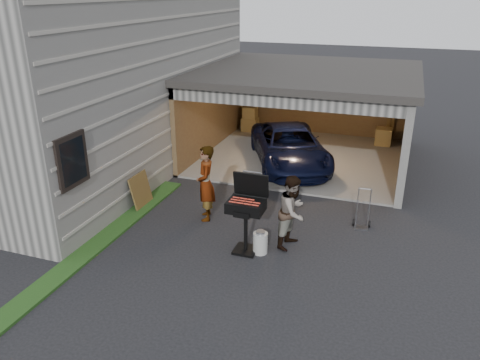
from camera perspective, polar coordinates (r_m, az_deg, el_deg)
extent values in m
plane|color=black|center=(10.28, -4.48, -8.32)|extent=(80.00, 80.00, 0.00)
cube|color=#474744|center=(15.64, -19.59, 12.01)|extent=(7.00, 11.00, 5.50)
cube|color=#193814|center=(10.57, -18.09, -8.34)|extent=(0.50, 8.00, 0.06)
cube|color=#605E59|center=(15.72, 7.56, 2.87)|extent=(6.50, 6.00, 0.06)
cube|color=#513926|center=(18.13, 9.78, 9.71)|extent=(6.50, 0.15, 2.70)
cube|color=#513926|center=(15.06, 19.76, 6.12)|extent=(0.15, 6.00, 2.70)
cube|color=#513926|center=(16.24, -3.31, 8.53)|extent=(0.15, 6.00, 2.70)
cube|color=#2D2B28|center=(15.03, 8.11, 12.86)|extent=(6.80, 6.30, 0.20)
cube|color=#474744|center=(12.29, 5.20, 9.54)|extent=(6.50, 0.16, 0.36)
cube|color=beige|center=(13.43, 6.55, 11.02)|extent=(6.00, 2.40, 0.06)
cube|color=#474744|center=(12.23, 19.41, 2.56)|extent=(0.20, 0.18, 2.70)
cube|color=olive|center=(18.29, 1.23, 6.78)|extent=(0.60, 0.50, 0.50)
cube|color=olive|center=(18.17, 1.24, 8.22)|extent=(0.50, 0.45, 0.45)
cube|color=olive|center=(17.35, 17.08, 5.08)|extent=(0.55, 0.50, 0.60)
cube|color=brown|center=(17.71, 18.09, 8.14)|extent=(0.24, 0.43, 2.20)
imported|color=black|center=(14.67, 6.07, 3.85)|extent=(3.62, 4.76, 1.20)
imported|color=silver|center=(11.15, -4.20, -0.41)|extent=(0.68, 0.80, 1.85)
imported|color=#45231B|center=(10.06, 6.45, -3.85)|extent=(0.78, 0.91, 1.63)
cube|color=black|center=(10.14, 0.69, -8.52)|extent=(0.48, 0.48, 0.06)
cylinder|color=black|center=(9.90, 0.70, -6.10)|extent=(0.08, 0.08, 0.96)
cube|color=black|center=(9.65, 0.72, -3.22)|extent=(0.76, 0.53, 0.23)
cube|color=#59595B|center=(9.60, 0.72, -2.69)|extent=(0.69, 0.46, 0.02)
cube|color=black|center=(9.79, 1.35, -0.54)|extent=(0.76, 0.14, 0.53)
cylinder|color=beige|center=(10.00, 2.49, -7.67)|extent=(0.38, 0.38, 0.47)
cube|color=brown|center=(12.20, -11.98, -1.29)|extent=(0.22, 0.79, 0.87)
cube|color=slate|center=(11.40, 14.54, -5.64)|extent=(0.34, 0.23, 0.04)
cylinder|color=black|center=(11.46, 13.67, -5.01)|extent=(0.05, 0.17, 0.17)
cylinder|color=black|center=(11.47, 15.51, -5.20)|extent=(0.05, 0.17, 0.17)
cylinder|color=slate|center=(11.28, 14.10, -3.12)|extent=(0.03, 0.03, 0.97)
cylinder|color=slate|center=(11.28, 15.49, -3.26)|extent=(0.03, 0.03, 0.97)
cylinder|color=slate|center=(11.10, 15.03, -1.05)|extent=(0.28, 0.05, 0.03)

